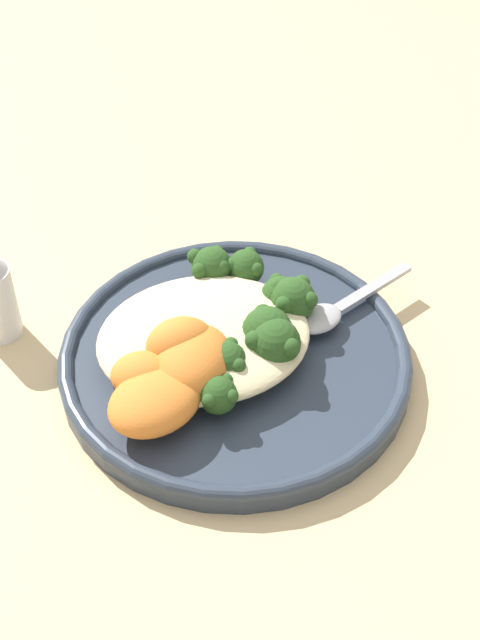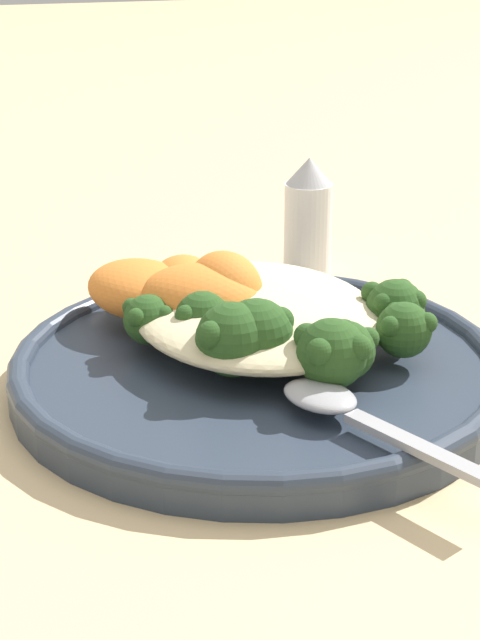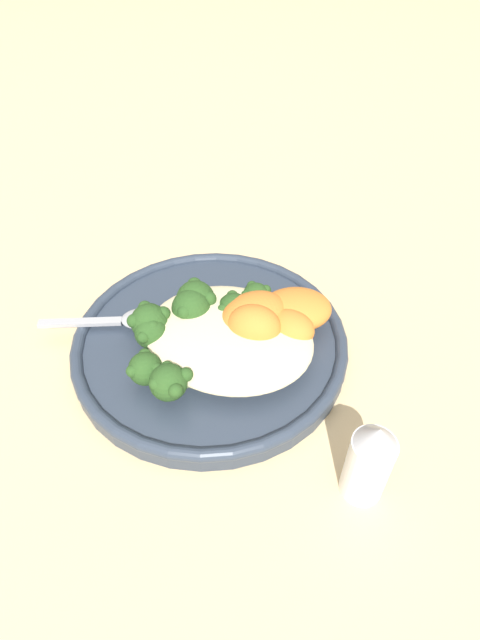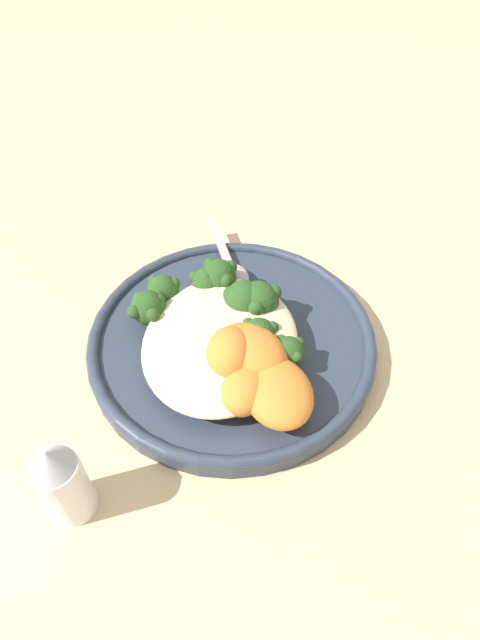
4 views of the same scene
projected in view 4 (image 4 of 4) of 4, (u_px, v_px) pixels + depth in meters
ground_plane at (240, 348)px, 0.47m from camera, size 4.00×4.00×0.00m
plate at (231, 343)px, 0.46m from camera, size 0.26×0.26×0.02m
quinoa_mound at (221, 341)px, 0.43m from camera, size 0.16×0.13×0.02m
broccoli_stalk_0 at (264, 351)px, 0.42m from camera, size 0.03×0.12×0.03m
broccoli_stalk_1 at (243, 338)px, 0.43m from camera, size 0.04×0.08×0.03m
broccoli_stalk_2 at (252, 306)px, 0.45m from camera, size 0.08×0.08×0.04m
broccoli_stalk_3 at (232, 313)px, 0.45m from camera, size 0.10×0.09×0.04m
broccoli_stalk_4 at (215, 289)px, 0.47m from camera, size 0.11×0.04×0.04m
broccoli_stalk_5 at (205, 296)px, 0.47m from camera, size 0.11×0.03×0.03m
broccoli_stalk_6 at (171, 305)px, 0.46m from camera, size 0.09×0.08×0.03m
broccoli_stalk_7 at (161, 321)px, 0.44m from camera, size 0.06×0.09×0.03m
sweet_potato_chunk_0 at (250, 353)px, 0.41m from camera, size 0.08×0.09×0.04m
sweet_potato_chunk_1 at (277, 392)px, 0.39m from camera, size 0.09×0.08×0.03m
sweet_potato_chunk_2 at (234, 355)px, 0.41m from camera, size 0.06×0.05×0.04m
sweet_potato_chunk_3 at (245, 390)px, 0.39m from camera, size 0.05×0.05×0.03m
spoon at (231, 269)px, 0.51m from camera, size 0.12×0.07×0.01m
salt_shaker at (62, 482)px, 0.34m from camera, size 0.03×0.03×0.08m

